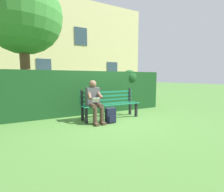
# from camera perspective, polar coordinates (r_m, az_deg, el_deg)

# --- Properties ---
(ground) EXTENTS (60.00, 60.00, 0.00)m
(ground) POSITION_cam_1_polar(r_m,az_deg,el_deg) (5.08, -0.53, -7.93)
(ground) COLOR #477533
(park_bench) EXTENTS (1.86, 0.51, 0.90)m
(park_bench) POSITION_cam_1_polar(r_m,az_deg,el_deg) (5.06, -0.97, -2.62)
(park_bench) COLOR black
(park_bench) RESTS_ON ground
(person_seated) EXTENTS (0.44, 0.73, 1.19)m
(person_seated) POSITION_cam_1_polar(r_m,az_deg,el_deg) (4.63, -6.35, -1.34)
(person_seated) COLOR #4C4C51
(person_seated) RESTS_ON ground
(hedge_backdrop) EXTENTS (6.11, 0.73, 1.57)m
(hedge_backdrop) POSITION_cam_1_polar(r_m,az_deg,el_deg) (5.82, -9.36, 1.60)
(hedge_backdrop) COLOR #19471E
(hedge_backdrop) RESTS_ON ground
(tree) EXTENTS (2.93, 2.79, 4.91)m
(tree) POSITION_cam_1_polar(r_m,az_deg,el_deg) (7.21, -30.32, 23.23)
(tree) COLOR brown
(tree) RESTS_ON ground
(building_facade) EXTENTS (9.97, 3.01, 6.70)m
(building_facade) POSITION_cam_1_polar(r_m,az_deg,el_deg) (13.47, -12.84, 15.29)
(building_facade) COLOR beige
(building_facade) RESTS_ON ground
(backpack) EXTENTS (0.27, 0.25, 0.42)m
(backpack) POSITION_cam_1_polar(r_m,az_deg,el_deg) (4.57, -0.51, -6.94)
(backpack) COLOR #191E33
(backpack) RESTS_ON ground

